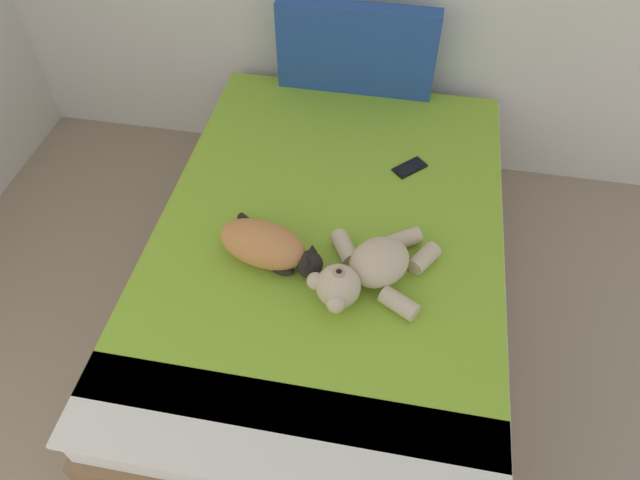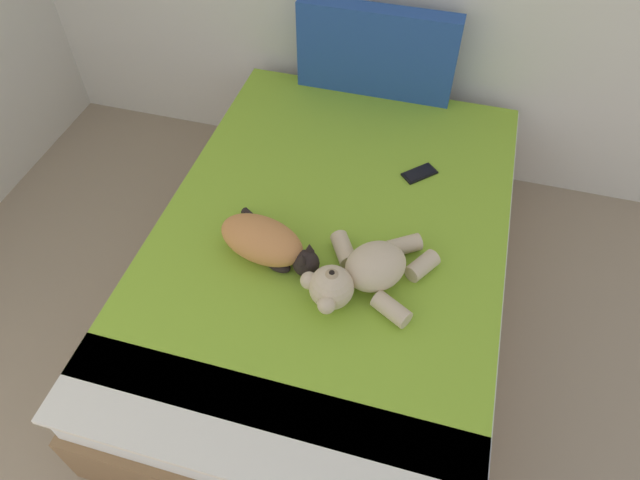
% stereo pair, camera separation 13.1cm
% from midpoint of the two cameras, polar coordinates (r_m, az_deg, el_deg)
% --- Properties ---
extents(bed, '(1.42, 2.04, 0.52)m').
position_cam_midpoint_polar(bed, '(2.46, 2.56, -2.90)').
color(bed, olive).
rests_on(bed, ground_plane).
extents(patterned_cushion, '(0.76, 0.10, 0.43)m').
position_cam_midpoint_polar(patterned_cushion, '(2.86, 7.03, 18.18)').
color(patterned_cushion, '#264C99').
rests_on(patterned_cushion, bed).
extents(cat, '(0.42, 0.32, 0.15)m').
position_cam_midpoint_polar(cat, '(2.12, -3.66, -0.28)').
color(cat, '#D18447').
rests_on(cat, bed).
extents(teddy_bear, '(0.46, 0.47, 0.17)m').
position_cam_midpoint_polar(teddy_bear, '(2.03, 6.18, -3.40)').
color(teddy_bear, beige).
rests_on(teddy_bear, bed).
extents(cell_phone, '(0.16, 0.16, 0.01)m').
position_cam_midpoint_polar(cell_phone, '(2.52, 11.42, 6.52)').
color(cell_phone, black).
rests_on(cell_phone, bed).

